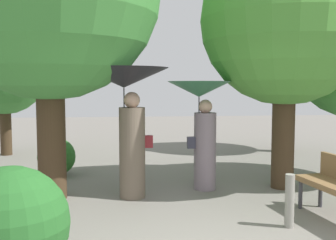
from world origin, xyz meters
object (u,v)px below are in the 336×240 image
object	(u,v)px
person_left	(126,99)
tree_far_back	(284,45)
person_right	(201,113)
tree_mid_left	(4,65)
tree_mid_right	(286,5)
path_marker_post	(290,201)

from	to	relation	value
person_left	tree_far_back	distance (m)	6.15
person_right	tree_far_back	xyz separation A→B (m)	(3.02, 3.79, 1.57)
person_left	person_right	distance (m)	1.38
person_right	tree_far_back	distance (m)	5.09
tree_mid_left	tree_mid_right	xyz separation A→B (m)	(5.90, -4.10, 0.86)
person_right	tree_far_back	size ratio (longest dim) A/B	0.43
tree_mid_left	tree_far_back	bearing A→B (deg)	-2.00
person_right	tree_far_back	bearing A→B (deg)	-46.09
person_left	path_marker_post	bearing A→B (deg)	-135.62
tree_mid_right	path_marker_post	size ratio (longest dim) A/B	7.12
tree_mid_right	path_marker_post	bearing A→B (deg)	-109.65
tree_mid_right	path_marker_post	distance (m)	3.54
person_right	path_marker_post	distance (m)	2.37
tree_mid_left	path_marker_post	xyz separation A→B (m)	(5.21, -6.06, -2.01)
tree_far_back	person_right	bearing A→B (deg)	-128.56
person_left	tree_mid_right	size ratio (longest dim) A/B	0.43
person_right	path_marker_post	xyz separation A→B (m)	(0.77, -2.01, -1.01)
tree_mid_left	tree_mid_right	size ratio (longest dim) A/B	0.73
tree_mid_left	tree_far_back	size ratio (longest dim) A/B	0.81
person_right	tree_mid_left	distance (m)	6.09
person_left	tree_far_back	world-z (taller)	tree_far_back
path_marker_post	tree_mid_left	bearing A→B (deg)	130.67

